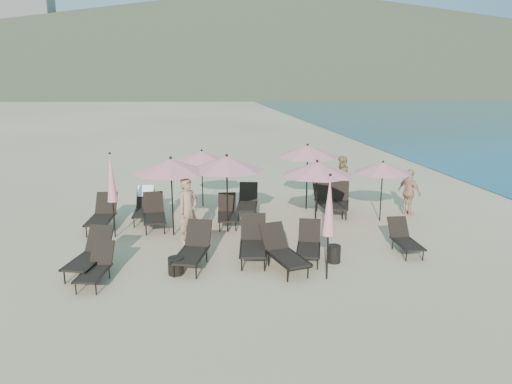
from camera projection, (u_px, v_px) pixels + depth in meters
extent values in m
plane|color=#D6BA8C|center=(292.00, 263.00, 13.10)|extent=(800.00, 800.00, 0.00)
cone|color=brown|center=(279.00, 34.00, 303.83)|extent=(690.00, 690.00, 55.00)
cone|color=brown|center=(449.00, 56.00, 354.85)|extent=(280.00, 280.00, 32.00)
cube|color=beige|center=(29.00, 30.00, 232.31)|extent=(22.00, 18.00, 48.00)
cube|color=beige|center=(104.00, 48.00, 299.67)|extent=(18.00, 16.00, 38.00)
cube|color=black|center=(92.00, 274.00, 11.58)|extent=(0.75, 1.15, 0.04)
cube|color=black|center=(102.00, 253.00, 12.21)|extent=(0.62, 0.50, 0.55)
cylinder|color=black|center=(76.00, 288.00, 11.20)|extent=(0.03, 0.03, 0.30)
cylinder|color=black|center=(91.00, 273.00, 12.08)|extent=(0.03, 0.03, 0.30)
cylinder|color=black|center=(96.00, 289.00, 11.18)|extent=(0.03, 0.03, 0.30)
cylinder|color=black|center=(109.00, 273.00, 12.07)|extent=(0.03, 0.03, 0.30)
cube|color=black|center=(82.00, 273.00, 11.63)|extent=(0.27, 1.18, 0.04)
cube|color=black|center=(104.00, 273.00, 11.61)|extent=(0.27, 1.18, 0.04)
cube|color=black|center=(190.00, 256.00, 12.56)|extent=(1.01, 1.43, 0.05)
cube|color=black|center=(199.00, 233.00, 13.32)|extent=(0.78, 0.66, 0.66)
cylinder|color=black|center=(174.00, 271.00, 12.12)|extent=(0.04, 0.04, 0.37)
cylinder|color=black|center=(186.00, 255.00, 13.19)|extent=(0.04, 0.04, 0.37)
cylinder|color=black|center=(196.00, 272.00, 12.05)|extent=(0.04, 0.04, 0.37)
cylinder|color=black|center=(207.00, 256.00, 13.11)|extent=(0.04, 0.04, 0.37)
cube|color=black|center=(179.00, 254.00, 12.65)|extent=(0.46, 1.40, 0.04)
cube|color=black|center=(203.00, 255.00, 12.56)|extent=(0.46, 1.40, 0.04)
cube|color=black|center=(253.00, 249.00, 13.01)|extent=(0.88, 1.41, 0.06)
cube|color=black|center=(253.00, 227.00, 13.80)|extent=(0.75, 0.60, 0.68)
cylinder|color=black|center=(242.00, 264.00, 12.52)|extent=(0.04, 0.04, 0.38)
cylinder|color=black|center=(243.00, 248.00, 13.62)|extent=(0.04, 0.04, 0.38)
cylinder|color=black|center=(265.00, 264.00, 12.52)|extent=(0.04, 0.04, 0.38)
cylinder|color=black|center=(264.00, 248.00, 13.62)|extent=(0.04, 0.04, 0.38)
cube|color=black|center=(241.00, 248.00, 13.06)|extent=(0.27, 1.48, 0.04)
cube|color=black|center=(266.00, 248.00, 13.06)|extent=(0.27, 1.48, 0.04)
cube|color=black|center=(288.00, 258.00, 12.40)|extent=(0.95, 1.40, 0.05)
cube|color=black|center=(274.00, 236.00, 13.09)|extent=(0.76, 0.63, 0.66)
cylinder|color=black|center=(288.00, 275.00, 11.86)|extent=(0.04, 0.04, 0.36)
cylinder|color=black|center=(269.00, 260.00, 12.84)|extent=(0.04, 0.04, 0.36)
cylinder|color=black|center=(308.00, 271.00, 12.07)|extent=(0.04, 0.04, 0.36)
cylinder|color=black|center=(288.00, 257.00, 13.05)|extent=(0.04, 0.04, 0.36)
cube|color=black|center=(276.00, 259.00, 12.32)|extent=(0.39, 1.40, 0.04)
cube|color=black|center=(298.00, 255.00, 12.56)|extent=(0.39, 1.40, 0.04)
cube|color=black|center=(308.00, 250.00, 13.08)|extent=(0.90, 1.28, 0.05)
cube|color=black|center=(310.00, 231.00, 13.76)|extent=(0.70, 0.59, 0.60)
cylinder|color=black|center=(298.00, 262.00, 12.69)|extent=(0.03, 0.03, 0.33)
cylinder|color=black|center=(300.00, 249.00, 13.64)|extent=(0.03, 0.03, 0.33)
cylinder|color=black|center=(317.00, 263.00, 12.62)|extent=(0.03, 0.03, 0.33)
cylinder|color=black|center=(318.00, 250.00, 13.58)|extent=(0.03, 0.03, 0.33)
cube|color=black|center=(297.00, 249.00, 13.16)|extent=(0.41, 1.26, 0.04)
cube|color=black|center=(319.00, 250.00, 13.08)|extent=(0.41, 1.26, 0.04)
cube|color=black|center=(408.00, 244.00, 13.58)|extent=(0.59, 1.09, 0.04)
cube|color=black|center=(398.00, 227.00, 14.22)|extent=(0.57, 0.42, 0.55)
cylinder|color=black|center=(406.00, 256.00, 13.16)|extent=(0.03, 0.03, 0.30)
cylinder|color=black|center=(393.00, 244.00, 14.05)|extent=(0.03, 0.03, 0.30)
cylinder|color=black|center=(423.00, 255.00, 13.22)|extent=(0.03, 0.03, 0.30)
cylinder|color=black|center=(408.00, 244.00, 14.10)|extent=(0.03, 0.03, 0.30)
cube|color=black|center=(398.00, 244.00, 13.59)|extent=(0.07, 1.21, 0.04)
cube|color=black|center=(417.00, 243.00, 13.66)|extent=(0.07, 1.21, 0.04)
cube|color=black|center=(100.00, 220.00, 15.56)|extent=(0.82, 1.37, 0.05)
cube|color=black|center=(106.00, 203.00, 16.34)|extent=(0.73, 0.57, 0.67)
cylinder|color=black|center=(86.00, 232.00, 15.07)|extent=(0.04, 0.04, 0.37)
cylinder|color=black|center=(96.00, 221.00, 16.16)|extent=(0.04, 0.04, 0.37)
cylinder|color=black|center=(105.00, 231.00, 15.09)|extent=(0.04, 0.04, 0.37)
cylinder|color=black|center=(114.00, 221.00, 16.18)|extent=(0.04, 0.04, 0.37)
cube|color=black|center=(90.00, 219.00, 15.60)|extent=(0.21, 1.46, 0.04)
cube|color=black|center=(111.00, 219.00, 15.63)|extent=(0.21, 1.46, 0.04)
cube|color=black|center=(155.00, 219.00, 15.77)|extent=(0.74, 1.31, 0.05)
cube|color=black|center=(153.00, 202.00, 16.51)|extent=(0.69, 0.52, 0.65)
cylinder|color=black|center=(146.00, 230.00, 15.26)|extent=(0.04, 0.04, 0.36)
cylinder|color=black|center=(146.00, 220.00, 16.29)|extent=(0.04, 0.04, 0.36)
cylinder|color=black|center=(164.00, 229.00, 15.38)|extent=(0.04, 0.04, 0.36)
cylinder|color=black|center=(163.00, 219.00, 16.41)|extent=(0.04, 0.04, 0.36)
cube|color=black|center=(144.00, 218.00, 15.75)|extent=(0.14, 1.43, 0.04)
cube|color=black|center=(165.00, 217.00, 15.89)|extent=(0.14, 1.43, 0.04)
cube|color=black|center=(227.00, 217.00, 16.07)|extent=(0.70, 1.21, 0.05)
cube|color=black|center=(227.00, 202.00, 16.76)|extent=(0.64, 0.49, 0.60)
cylinder|color=black|center=(220.00, 227.00, 15.63)|extent=(0.03, 0.03, 0.33)
cylinder|color=black|center=(220.00, 218.00, 16.59)|extent=(0.03, 0.03, 0.33)
cylinder|color=black|center=(236.00, 226.00, 15.66)|extent=(0.03, 0.03, 0.33)
cylinder|color=black|center=(235.00, 217.00, 16.63)|extent=(0.03, 0.03, 0.33)
cube|color=black|center=(218.00, 216.00, 16.10)|extent=(0.15, 1.30, 0.04)
cube|color=black|center=(236.00, 216.00, 16.14)|extent=(0.15, 1.30, 0.04)
cube|color=black|center=(247.00, 206.00, 17.19)|extent=(0.89, 1.37, 0.05)
cube|color=black|center=(248.00, 192.00, 17.95)|extent=(0.74, 0.60, 0.65)
cylinder|color=black|center=(238.00, 216.00, 16.74)|extent=(0.04, 0.04, 0.36)
cylinder|color=black|center=(240.00, 207.00, 17.79)|extent=(0.04, 0.04, 0.36)
cylinder|color=black|center=(254.00, 216.00, 16.71)|extent=(0.04, 0.04, 0.36)
cylinder|color=black|center=(256.00, 208.00, 17.77)|extent=(0.04, 0.04, 0.36)
cube|color=black|center=(238.00, 206.00, 17.26)|extent=(0.32, 1.41, 0.04)
cube|color=black|center=(256.00, 206.00, 17.23)|extent=(0.32, 1.41, 0.04)
cube|color=black|center=(330.00, 205.00, 17.34)|extent=(0.69, 1.33, 0.06)
cube|color=black|center=(323.00, 190.00, 18.12)|extent=(0.69, 0.50, 0.68)
cylinder|color=black|center=(326.00, 215.00, 16.81)|extent=(0.04, 0.04, 0.38)
cylinder|color=black|center=(317.00, 206.00, 17.90)|extent=(0.04, 0.04, 0.38)
cylinder|color=black|center=(343.00, 214.00, 16.89)|extent=(0.04, 0.04, 0.38)
cylinder|color=black|center=(332.00, 206.00, 17.99)|extent=(0.04, 0.04, 0.38)
cube|color=black|center=(320.00, 204.00, 17.34)|extent=(0.04, 1.49, 0.04)
cube|color=black|center=(338.00, 204.00, 17.44)|extent=(0.04, 1.49, 0.04)
cube|color=black|center=(339.00, 205.00, 17.34)|extent=(1.06, 1.43, 0.05)
cube|color=black|center=(340.00, 191.00, 18.09)|extent=(0.79, 0.68, 0.66)
cylinder|color=black|center=(330.00, 214.00, 16.92)|extent=(0.04, 0.04, 0.36)
cylinder|color=black|center=(331.00, 206.00, 17.98)|extent=(0.04, 0.04, 0.36)
cylinder|color=black|center=(346.00, 215.00, 16.82)|extent=(0.04, 0.04, 0.36)
cylinder|color=black|center=(347.00, 207.00, 17.87)|extent=(0.04, 0.04, 0.36)
cube|color=black|center=(329.00, 204.00, 17.45)|extent=(0.53, 1.37, 0.04)
cube|color=black|center=(348.00, 205.00, 17.33)|extent=(0.53, 1.37, 0.04)
cube|color=black|center=(144.00, 213.00, 16.50)|extent=(0.67, 1.21, 0.05)
cube|color=black|center=(146.00, 198.00, 17.20)|extent=(0.63, 0.48, 0.61)
cylinder|color=black|center=(134.00, 223.00, 16.03)|extent=(0.04, 0.04, 0.34)
cylinder|color=black|center=(138.00, 214.00, 17.02)|extent=(0.04, 0.04, 0.34)
cylinder|color=black|center=(150.00, 222.00, 16.09)|extent=(0.04, 0.04, 0.34)
cylinder|color=black|center=(153.00, 213.00, 17.07)|extent=(0.04, 0.04, 0.34)
cube|color=black|center=(135.00, 212.00, 16.51)|extent=(0.10, 1.33, 0.04)
cube|color=black|center=(153.00, 212.00, 16.57)|extent=(0.10, 1.33, 0.04)
cube|color=white|center=(146.00, 191.00, 17.28)|extent=(0.55, 0.30, 0.37)
cube|color=black|center=(85.00, 262.00, 12.19)|extent=(0.99, 1.39, 0.05)
cube|color=black|center=(100.00, 239.00, 12.92)|extent=(0.76, 0.65, 0.65)
cylinder|color=black|center=(64.00, 277.00, 11.77)|extent=(0.04, 0.04, 0.36)
cylinder|color=black|center=(86.00, 260.00, 12.80)|extent=(0.04, 0.04, 0.36)
cylinder|color=black|center=(86.00, 278.00, 11.69)|extent=(0.04, 0.04, 0.36)
cylinder|color=black|center=(106.00, 261.00, 12.72)|extent=(0.04, 0.04, 0.36)
cube|color=black|center=(74.00, 260.00, 12.28)|extent=(0.46, 1.36, 0.04)
cube|color=black|center=(98.00, 261.00, 12.19)|extent=(0.46, 1.36, 0.04)
cylinder|color=black|center=(172.00, 199.00, 15.06)|extent=(0.05, 0.05, 2.28)
cone|color=pink|center=(171.00, 166.00, 14.82)|extent=(2.28, 2.28, 0.41)
sphere|color=black|center=(171.00, 158.00, 14.76)|extent=(0.09, 0.09, 0.09)
cylinder|color=black|center=(227.00, 196.00, 15.38)|extent=(0.05, 0.05, 2.30)
cone|color=pink|center=(227.00, 163.00, 15.14)|extent=(2.30, 2.30, 0.42)
sphere|color=black|center=(227.00, 155.00, 15.08)|extent=(0.09, 0.09, 0.09)
cylinder|color=black|center=(316.00, 201.00, 15.11)|extent=(0.05, 0.05, 2.18)
cone|color=pink|center=(317.00, 169.00, 14.87)|extent=(2.18, 2.18, 0.39)
sphere|color=black|center=(317.00, 161.00, 14.82)|extent=(0.08, 0.08, 0.08)
cylinder|color=black|center=(202.00, 180.00, 18.42)|extent=(0.04, 0.04, 1.99)
cone|color=pink|center=(202.00, 156.00, 18.21)|extent=(1.99, 1.99, 0.36)
sphere|color=black|center=(202.00, 150.00, 18.16)|extent=(0.08, 0.08, 0.08)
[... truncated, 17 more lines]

